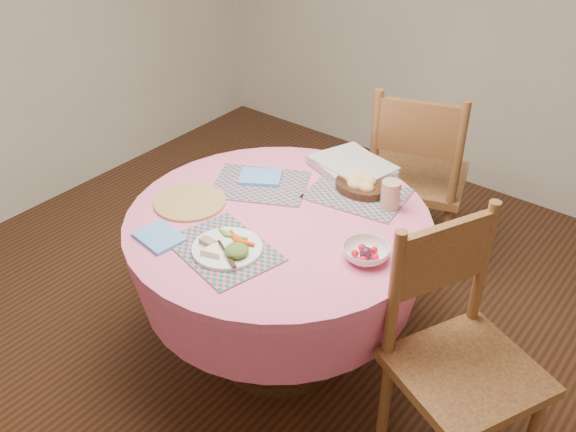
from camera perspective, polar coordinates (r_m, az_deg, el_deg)
name	(u,v)px	position (r m, az deg, el deg)	size (l,w,h in m)	color
ground	(280,352)	(3.06, -0.75, -11.96)	(4.00, 4.00, 0.00)	#331C0F
dining_table	(279,257)	(2.69, -0.84, -3.63)	(1.24, 1.24, 0.75)	pink
chair_right	(457,352)	(2.38, 14.82, -11.61)	(0.61, 0.62, 1.02)	brown
chair_back	(416,176)	(3.34, 11.31, 3.53)	(0.60, 0.59, 1.04)	brown
placemat_front	(224,250)	(2.41, -5.72, -2.99)	(0.40, 0.30, 0.01)	#126555
placemat_left	(260,184)	(2.79, -2.47, 2.82)	(0.40, 0.30, 0.01)	#126555
placemat_back	(357,194)	(2.74, 6.20, 1.96)	(0.40, 0.30, 0.01)	#126555
wicker_trivet	(190,202)	(2.70, -8.70, 1.25)	(0.30, 0.30, 0.01)	#AE844B
napkin_near	(160,237)	(2.50, -11.35, -1.86)	(0.18, 0.14, 0.01)	#5797E1
napkin_far	(260,177)	(2.83, -2.47, 3.49)	(0.18, 0.14, 0.01)	#5797E1
dinner_plate	(227,248)	(2.38, -5.40, -2.84)	(0.26, 0.26, 0.05)	white
bread_bowl	(361,184)	(2.75, 6.47, 2.88)	(0.23, 0.23, 0.08)	black
latte_mug	(391,195)	(2.64, 9.16, 1.89)	(0.12, 0.08, 0.12)	tan
fruit_bowl	(366,253)	(2.36, 6.94, -3.27)	(0.22, 0.22, 0.05)	white
newspaper_stack	(352,166)	(2.90, 5.69, 4.43)	(0.42, 0.38, 0.04)	silver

